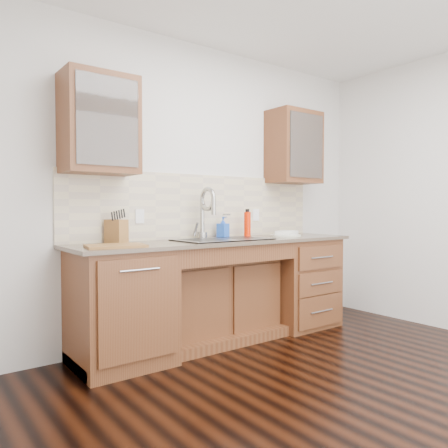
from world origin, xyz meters
TOP-DOWN VIEW (x-y plane):
  - ground at (0.00, 0.00)m, footprint 4.00×3.50m
  - wall_back at (0.00, 1.80)m, footprint 4.00×0.10m
  - base_cabinet_left at (-0.95, 1.44)m, footprint 0.70×0.62m
  - base_cabinet_center at (0.00, 1.53)m, footprint 1.20×0.44m
  - base_cabinet_right at (0.95, 1.44)m, footprint 0.70×0.62m
  - countertop at (0.00, 1.43)m, footprint 2.70×0.65m
  - backsplash at (0.00, 1.74)m, footprint 2.70×0.02m
  - sink at (0.00, 1.41)m, footprint 0.84×0.46m
  - faucet at (-0.07, 1.64)m, footprint 0.04×0.04m
  - filter_tap at (0.18, 1.65)m, footprint 0.02×0.02m
  - upper_cabinet_left at (-1.05, 1.58)m, footprint 0.55×0.34m
  - upper_cabinet_right at (1.05, 1.58)m, footprint 0.55×0.34m
  - outlet_left at (-0.65, 1.73)m, footprint 0.08×0.01m
  - outlet_right at (0.65, 1.73)m, footprint 0.08×0.01m
  - soap_bottle at (0.15, 1.62)m, footprint 0.12×0.12m
  - water_bottle at (0.41, 1.57)m, footprint 0.07×0.07m
  - plate at (0.79, 1.43)m, footprint 0.34×0.34m
  - dish_towel at (0.85, 1.48)m, footprint 0.27×0.24m
  - knife_block at (-0.90, 1.63)m, footprint 0.16×0.20m
  - cutting_board at (-1.05, 1.29)m, footprint 0.46×0.36m
  - cup_left_a at (-1.12, 1.58)m, footprint 0.15×0.15m
  - cup_left_b at (-0.90, 1.58)m, footprint 0.12×0.12m
  - cup_right_a at (0.99, 1.58)m, footprint 0.15×0.15m
  - cup_right_b at (1.20, 1.58)m, footprint 0.09×0.09m

SIDE VIEW (x-z plane):
  - ground at x=0.00m, z-range -0.10..0.00m
  - base_cabinet_center at x=0.00m, z-range 0.00..0.70m
  - base_cabinet_left at x=-0.95m, z-range 0.00..0.88m
  - base_cabinet_right at x=0.95m, z-range 0.00..0.88m
  - sink at x=0.00m, z-range 0.73..0.92m
  - countertop at x=0.00m, z-range 0.88..0.91m
  - plate at x=0.79m, z-range 0.91..0.93m
  - cutting_board at x=-1.05m, z-range 0.91..0.93m
  - dish_towel at x=0.85m, z-range 0.93..0.96m
  - knife_block at x=-0.90m, z-range 0.91..1.10m
  - soap_bottle at x=0.15m, z-range 0.91..1.11m
  - filter_tap at x=0.18m, z-range 0.91..1.15m
  - water_bottle at x=0.41m, z-range 0.91..1.15m
  - faucet at x=-0.07m, z-range 0.91..1.31m
  - outlet_left at x=-0.65m, z-range 1.06..1.18m
  - outlet_right at x=0.65m, z-range 1.06..1.18m
  - backsplash at x=0.00m, z-range 0.91..1.50m
  - wall_back at x=0.00m, z-range 0.00..2.70m
  - cup_right_b at x=1.20m, z-range 1.72..1.81m
  - cup_left_b at x=-0.90m, z-range 1.72..1.81m
  - cup_right_a at x=0.99m, z-range 1.72..1.82m
  - cup_left_a at x=-1.12m, z-range 1.72..1.82m
  - upper_cabinet_left at x=-1.05m, z-range 1.45..2.20m
  - upper_cabinet_right at x=1.05m, z-range 1.45..2.20m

